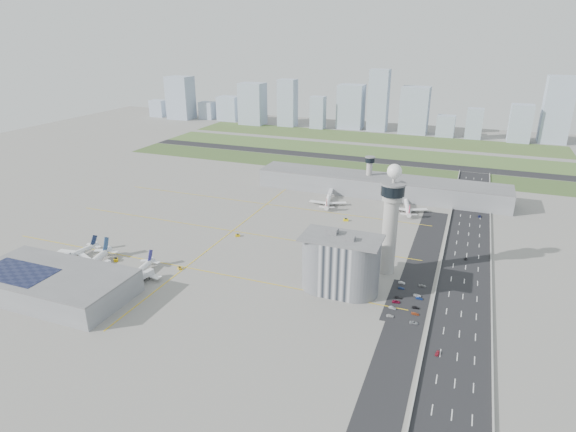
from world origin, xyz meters
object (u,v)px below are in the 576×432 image
(airplane_near_c, at_px, (136,270))
(car_hw_1, at_px, (466,259))
(admin_building, at_px, (340,264))
(car_hw_0, at_px, (437,353))
(car_lot_5, at_px, (402,283))
(car_lot_10, at_px, (417,295))
(tug_0, at_px, (102,253))
(tug_4, at_px, (346,220))
(airplane_near_a, at_px, (74,251))
(car_lot_11, at_px, (422,286))
(jet_bridge_near_2, at_px, (134,283))
(car_lot_1, at_px, (392,308))
(airplane_near_b, at_px, (89,261))
(car_lot_2, at_px, (396,302))
(control_tower, at_px, (391,215))
(airplane_far_b, at_px, (408,205))
(car_lot_0, at_px, (390,316))
(tug_5, at_px, (386,221))
(tug_1, at_px, (116,259))
(car_lot_9, at_px, (419,298))
(car_hw_4, at_px, (465,191))
(tug_2, at_px, (180,268))
(car_lot_3, at_px, (399,297))
(airplane_far_a, at_px, (328,199))
(tug_3, at_px, (238,235))
(car_hw_2, at_px, (479,216))
(car_lot_7, at_px, (415,314))
(jet_bridge_far_1, at_px, (390,199))
(car_lot_4, at_px, (401,288))
(car_lot_6, at_px, (414,323))
(jet_bridge_far_0, at_px, (331,192))
(secondary_tower, at_px, (369,172))
(jet_bridge_near_0, at_px, (49,265))

(airplane_near_c, distance_m, car_hw_1, 196.52)
(admin_building, xyz_separation_m, car_hw_0, (54.83, -39.26, -14.65))
(car_lot_5, xyz_separation_m, car_lot_10, (9.77, -10.88, -0.02))
(tug_0, xyz_separation_m, tug_4, (127.88, 110.81, 0.15))
(airplane_near_a, height_order, car_lot_11, airplane_near_a)
(admin_building, distance_m, jet_bridge_near_2, 112.69)
(car_lot_1, xyz_separation_m, car_hw_1, (32.38, 72.70, -0.07))
(airplane_near_b, relative_size, car_lot_2, 10.59)
(control_tower, xyz_separation_m, car_hw_0, (34.82, -69.26, -34.39))
(airplane_near_b, bearing_deg, car_lot_10, 90.23)
(admin_building, xyz_separation_m, airplane_far_b, (16.66, 136.82, -10.23))
(car_lot_0, bearing_deg, tug_5, 6.72)
(admin_building, xyz_separation_m, tug_1, (-136.36, -15.97, -14.27))
(car_lot_9, height_order, car_hw_4, car_hw_4)
(airplane_near_b, relative_size, car_lot_11, 11.16)
(airplane_near_b, bearing_deg, airplane_near_a, -126.34)
(airplane_near_c, relative_size, tug_2, 13.20)
(tug_1, bearing_deg, car_lot_3, -33.43)
(airplane_far_a, xyz_separation_m, tug_3, (-38.71, -84.54, -4.06))
(airplane_near_c, xyz_separation_m, tug_1, (-25.70, 13.24, -4.02))
(car_hw_0, bearing_deg, tug_1, -177.76)
(airplane_near_c, distance_m, car_hw_2, 249.60)
(car_lot_7, distance_m, car_hw_2, 156.77)
(airplane_far_a, bearing_deg, airplane_near_a, 129.45)
(car_hw_2, bearing_deg, tug_0, -145.33)
(admin_building, height_order, tug_5, admin_building)
(jet_bridge_far_1, height_order, car_lot_7, jet_bridge_far_1)
(car_lot_4, bearing_deg, jet_bridge_near_2, 107.83)
(car_lot_11, relative_size, car_hw_1, 1.20)
(car_lot_3, bearing_deg, airplane_near_c, 95.80)
(car_lot_5, distance_m, car_lot_10, 14.62)
(tug_5, bearing_deg, car_hw_4, -158.23)
(car_hw_1, bearing_deg, tug_5, 151.65)
(airplane_near_a, distance_m, car_hw_1, 240.80)
(airplane_near_a, xyz_separation_m, car_lot_4, (193.85, 34.45, -4.21))
(car_lot_6, bearing_deg, airplane_near_a, 86.06)
(airplane_far_b, xyz_separation_m, tug_3, (-100.82, -92.02, -4.16))
(control_tower, xyz_separation_m, admin_building, (-20.01, -30.00, -19.74))
(jet_bridge_near_2, bearing_deg, tug_3, -3.96)
(jet_bridge_far_0, distance_m, jet_bridge_far_1, 50.00)
(secondary_tower, relative_size, airplane_near_a, 0.93)
(jet_bridge_far_1, bearing_deg, car_lot_1, 0.50)
(jet_bridge_near_0, relative_size, jet_bridge_far_1, 1.00)
(airplane_far_a, distance_m, car_lot_6, 172.38)
(airplane_far_b, height_order, car_lot_1, airplane_far_b)
(car_hw_2, bearing_deg, airplane_far_a, -173.41)
(airplane_near_a, distance_m, tug_3, 103.02)
(secondary_tower, xyz_separation_m, car_lot_1, (52.28, -181.38, -18.19))
(secondary_tower, bearing_deg, car_lot_6, -71.45)
(control_tower, distance_m, airplane_near_c, 146.55)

